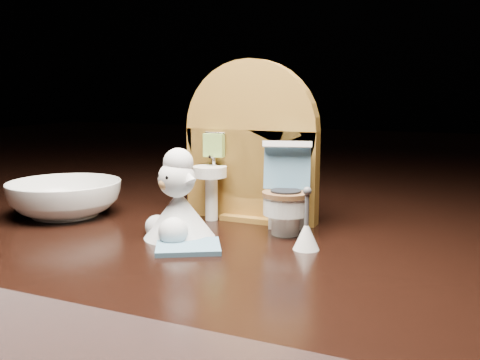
# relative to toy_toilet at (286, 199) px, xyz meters

# --- Properties ---
(backdrop_panel) EXTENTS (0.13, 0.05, 0.15)m
(backdrop_panel) POSITION_rel_toy_toilet_xyz_m (-0.05, 0.03, 0.04)
(backdrop_panel) COLOR olive
(backdrop_panel) RESTS_ON ground
(toy_toilet) EXTENTS (0.05, 0.05, 0.08)m
(toy_toilet) POSITION_rel_toy_toilet_xyz_m (0.00, 0.00, 0.00)
(toy_toilet) COLOR white
(toy_toilet) RESTS_ON ground
(bath_mat) EXTENTS (0.06, 0.06, 0.00)m
(bath_mat) POSITION_rel_toy_toilet_xyz_m (-0.05, -0.08, -0.03)
(bath_mat) COLOR teal
(bath_mat) RESTS_ON ground
(toilet_brush) EXTENTS (0.02, 0.02, 0.05)m
(toilet_brush) POSITION_rel_toy_toilet_xyz_m (0.03, -0.04, -0.02)
(toilet_brush) COLOR white
(toilet_brush) RESTS_ON ground
(plush_lamb) EXTENTS (0.06, 0.06, 0.08)m
(plush_lamb) POSITION_rel_toy_toilet_xyz_m (-0.08, -0.05, -0.00)
(plush_lamb) COLOR silver
(plush_lamb) RESTS_ON ground
(ceramic_bowl) EXTENTS (0.12, 0.12, 0.03)m
(ceramic_bowl) POSITION_rel_toy_toilet_xyz_m (-0.22, -0.03, -0.01)
(ceramic_bowl) COLOR white
(ceramic_bowl) RESTS_ON ground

